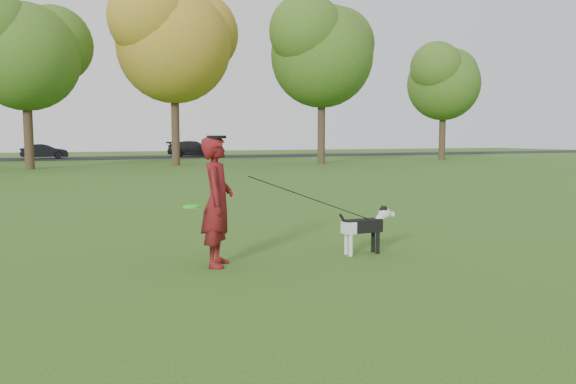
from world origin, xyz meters
name	(u,v)px	position (x,y,z in m)	size (l,w,h in m)	color
ground	(271,260)	(0.00, 0.00, 0.00)	(120.00, 120.00, 0.00)	#285116
road	(92,158)	(0.00, 40.00, 0.01)	(120.00, 7.00, 0.02)	black
man	(217,202)	(-0.80, -0.08, 0.88)	(0.64, 0.42, 1.75)	#530B17
dog	(367,224)	(1.46, -0.18, 0.44)	(0.95, 0.19, 0.73)	black
car_mid	(44,151)	(-3.49, 40.00, 0.58)	(1.19, 3.42, 1.13)	black
car_right	(195,149)	(8.31, 40.00, 0.69)	(1.86, 4.59, 1.33)	black
man_held_items	(308,197)	(0.50, -0.15, 0.89)	(2.88, 0.36, 1.28)	#26E51C
tree_row	(76,32)	(-1.43, 26.07, 7.41)	(51.74, 8.86, 12.01)	#38281C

